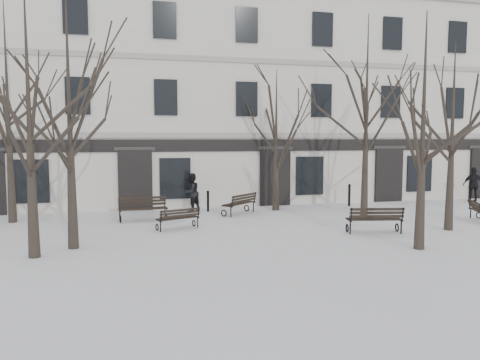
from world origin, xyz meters
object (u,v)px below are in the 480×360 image
object	(u,v)px
tree_0	(28,87)
tree_2	(424,102)
tree_1	(68,89)
bench_4	(240,203)
tree_3	(453,115)
bench_2	(375,219)
bench_1	(178,218)
bench_3	(143,208)
bench_5	(479,210)

from	to	relation	value
tree_0	tree_2	distance (m)	11.66
tree_1	bench_4	size ratio (longest dim) A/B	4.28
tree_3	bench_2	bearing A→B (deg)	178.86
tree_0	bench_2	distance (m)	12.23
tree_0	tree_3	xyz separation A→B (m)	(14.45, 0.73, -0.58)
tree_3	bench_1	world-z (taller)	tree_3
tree_3	bench_1	distance (m)	10.95
bench_3	tree_3	bearing A→B (deg)	-27.57
bench_1	bench_3	distance (m)	2.56
tree_1	bench_5	world-z (taller)	tree_1
tree_2	bench_1	world-z (taller)	tree_2
tree_1	tree_3	world-z (taller)	tree_1
tree_2	tree_3	world-z (taller)	tree_2
tree_0	bench_1	bearing A→B (deg)	35.48
bench_5	tree_2	bearing A→B (deg)	148.83
tree_1	tree_2	distance (m)	10.87
bench_5	bench_4	bearing A→B (deg)	90.48
tree_2	bench_5	distance (m)	7.67
bench_5	tree_3	bearing A→B (deg)	141.54
bench_1	bench_2	distance (m)	7.29
tree_1	bench_4	xyz separation A→B (m)	(6.65, 5.16, -4.44)
tree_2	bench_2	size ratio (longest dim) A/B	3.53
tree_3	bench_3	xyz separation A→B (m)	(-11.17, 4.73, -3.79)
tree_0	bench_1	world-z (taller)	tree_0
tree_3	bench_3	size ratio (longest dim) A/B	3.40
tree_2	bench_1	size ratio (longest dim) A/B	4.24
bench_5	tree_1	bearing A→B (deg)	118.22
tree_3	bench_2	xyz separation A→B (m)	(-3.05, 0.06, -3.79)
tree_3	bench_4	size ratio (longest dim) A/B	3.74
tree_1	bench_3	distance (m)	6.74
tree_2	bench_2	world-z (taller)	tree_2
bench_4	bench_5	size ratio (longest dim) A/B	1.04
tree_3	bench_4	xyz separation A→B (m)	(-6.81, 5.35, -3.81)
bench_5	bench_1	bearing A→B (deg)	108.62
bench_4	tree_0	bearing A→B (deg)	-3.38
bench_1	bench_5	xyz separation A→B (m)	(12.36, -1.25, 0.02)
tree_2	bench_4	bearing A→B (deg)	116.60
tree_1	bench_1	size ratio (longest dim) A/B	4.62
tree_1	tree_0	bearing A→B (deg)	-137.25
bench_4	bench_2	bearing A→B (deg)	83.53
bench_2	bench_5	bearing A→B (deg)	-156.97
bench_3	bench_4	size ratio (longest dim) A/B	1.10
tree_0	tree_3	distance (m)	14.47
tree_2	bench_5	xyz separation A→B (m)	(5.35, 3.67, -4.08)
tree_3	bench_5	xyz separation A→B (m)	(2.43, 1.25, -3.86)
tree_0	tree_2	size ratio (longest dim) A/B	1.08
tree_2	bench_1	distance (m)	9.49
tree_0	bench_5	size ratio (longest dim) A/B	4.39
bench_2	tree_3	bearing A→B (deg)	-170.32
bench_3	tree_1	bearing A→B (deg)	-121.40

